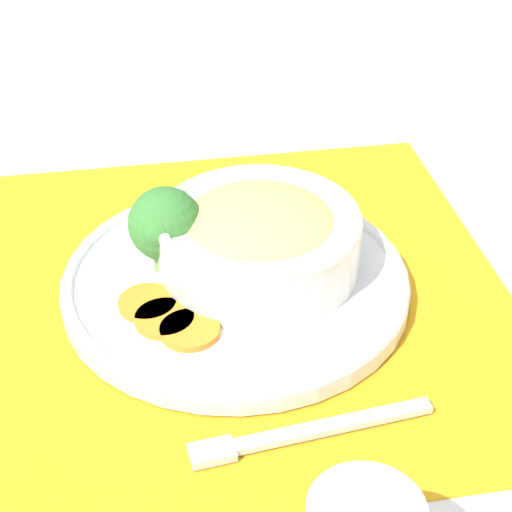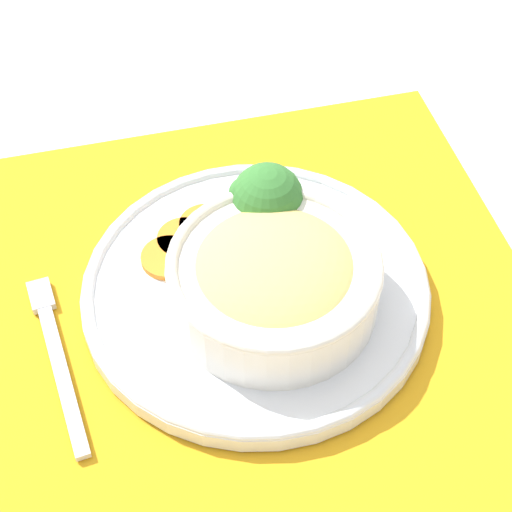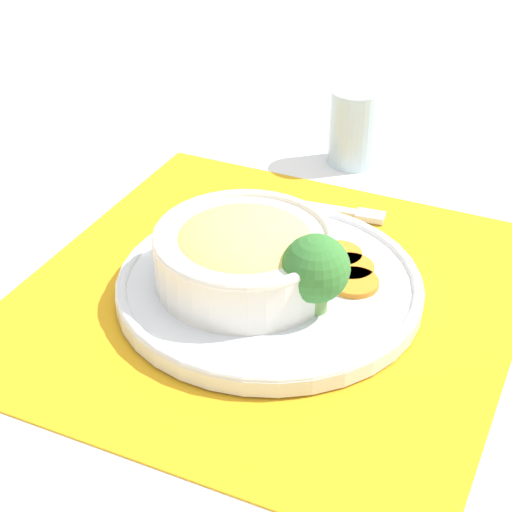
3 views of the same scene
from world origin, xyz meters
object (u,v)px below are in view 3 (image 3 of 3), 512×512
water_glass (352,131)px  fork (322,208)px  bowl (245,252)px  broccoli_floret (316,269)px

water_glass → fork: water_glass is taller
bowl → fork: bowl is taller
fork → water_glass: bearing=179.6°
bowl → fork: size_ratio=0.97×
bowl → broccoli_floret: 0.08m
broccoli_floret → fork: bearing=-165.5°
water_glass → fork: (0.14, 0.00, -0.04)m
bowl → broccoli_floret: (0.02, 0.08, 0.01)m
broccoli_floret → water_glass: size_ratio=0.79×
bowl → fork: 0.19m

